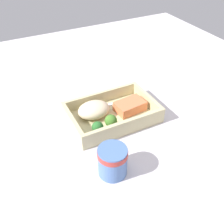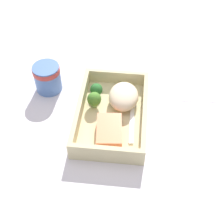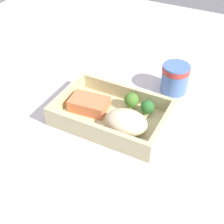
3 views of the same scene
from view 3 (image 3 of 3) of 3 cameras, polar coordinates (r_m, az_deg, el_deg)
name	(u,v)px [view 3 (image 3 of 3)]	position (r cm, az deg, el deg)	size (l,w,h in cm)	color
ground_plane	(112,123)	(79.73, 0.00, -2.03)	(160.00, 160.00, 2.00)	silver
takeout_tray	(112,118)	(78.66, 0.00, -1.17)	(27.56, 18.10, 1.20)	#C5BA8A
tray_rim	(112,110)	(76.95, 0.00, 0.30)	(27.56, 18.10, 4.04)	#C5BA8A
salmon_fillet	(90,104)	(79.92, -4.13, 1.54)	(9.54, 6.15, 3.19)	#E7754A
mashed_potatoes	(126,122)	(73.29, 2.64, -1.81)	(10.28, 7.98, 4.78)	beige
broccoli_floret_1	(131,100)	(79.15, 3.57, 2.15)	(3.76, 3.76, 4.71)	#77A357
broccoli_floret_2	(147,107)	(78.40, 6.48, 0.88)	(3.46, 3.46, 3.83)	#7FA352
fork	(103,129)	(74.55, -1.62, -3.17)	(15.84, 2.30, 0.44)	white
paper_cup	(175,77)	(88.16, 11.47, 6.30)	(7.64, 7.64, 8.13)	#4C6FAB
receipt_slip	(116,210)	(62.10, 0.68, -17.51)	(7.35, 11.32, 0.24)	white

